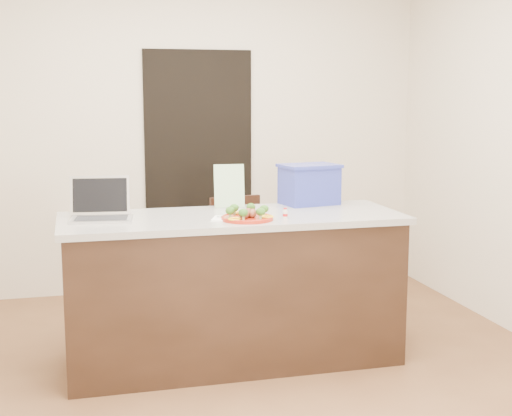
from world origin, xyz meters
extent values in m
plane|color=brown|center=(0.00, 0.00, 0.00)|extent=(4.00, 4.00, 0.00)
plane|color=beige|center=(0.00, 2.00, 1.35)|extent=(4.00, 0.00, 4.00)
plane|color=beige|center=(0.00, -2.00, 1.35)|extent=(4.00, 0.00, 4.00)
cube|color=black|center=(0.10, 1.98, 1.00)|extent=(0.90, 0.02, 2.00)
cube|color=black|center=(0.00, 0.25, 0.44)|extent=(2.00, 0.70, 0.88)
cube|color=beige|center=(0.00, 0.25, 0.90)|extent=(2.06, 0.76, 0.04)
cylinder|color=#9C1E0E|center=(0.05, 0.07, 0.93)|extent=(0.30, 0.30, 0.02)
torus|color=#9C1E0E|center=(0.05, 0.07, 0.94)|extent=(0.30, 0.30, 0.01)
sphere|color=brown|center=(0.05, 0.07, 0.96)|extent=(0.05, 0.05, 0.05)
sphere|color=brown|center=(0.01, 0.06, 0.96)|extent=(0.05, 0.05, 0.05)
sphere|color=brown|center=(0.03, 0.03, 0.96)|extent=(0.05, 0.05, 0.05)
sphere|color=brown|center=(0.07, 0.04, 0.96)|extent=(0.05, 0.05, 0.05)
sphere|color=brown|center=(0.09, 0.07, 0.96)|extent=(0.05, 0.05, 0.05)
sphere|color=brown|center=(0.06, 0.10, 0.96)|extent=(0.05, 0.05, 0.05)
ellipsoid|color=#214A13|center=(0.09, 0.16, 0.98)|extent=(0.05, 0.05, 0.05)
ellipsoid|color=#214A13|center=(-0.01, 0.15, 0.98)|extent=(0.05, 0.05, 0.05)
ellipsoid|color=#214A13|center=(-0.06, 0.06, 0.98)|extent=(0.05, 0.05, 0.05)
ellipsoid|color=#214A13|center=(0.00, -0.03, 0.98)|extent=(0.05, 0.05, 0.05)
ellipsoid|color=#214A13|center=(0.10, -0.02, 0.98)|extent=(0.05, 0.05, 0.05)
ellipsoid|color=#214A13|center=(0.15, 0.07, 0.98)|extent=(0.05, 0.05, 0.05)
torus|color=yellow|center=(0.03, 0.18, 0.94)|extent=(0.07, 0.07, 0.01)
torus|color=yellow|center=(-0.05, -0.01, 0.94)|extent=(0.07, 0.07, 0.01)
torus|color=yellow|center=(0.16, 0.02, 0.94)|extent=(0.07, 0.07, 0.01)
cube|color=white|center=(-0.06, 0.12, 0.92)|extent=(0.22, 0.22, 0.01)
cube|color=#ABAAAE|center=(-0.08, 0.10, 0.93)|extent=(0.02, 0.11, 0.00)
cube|color=#ABAAAE|center=(-0.08, 0.16, 0.93)|extent=(0.03, 0.05, 0.00)
cube|color=silver|center=(-0.03, 0.08, 0.93)|extent=(0.04, 0.08, 0.01)
cube|color=#ABAAAE|center=(-0.03, 0.16, 0.93)|extent=(0.04, 0.10, 0.00)
cylinder|color=beige|center=(0.28, 0.06, 0.94)|extent=(0.03, 0.03, 0.04)
cylinder|color=beige|center=(0.28, 0.06, 0.97)|extent=(0.02, 0.02, 0.01)
cylinder|color=red|center=(0.28, 0.06, 0.98)|extent=(0.02, 0.02, 0.01)
cylinder|color=red|center=(0.28, 0.06, 0.94)|extent=(0.03, 0.03, 0.02)
cube|color=silver|center=(-0.77, 0.26, 0.93)|extent=(0.38, 0.29, 0.02)
cube|color=silver|center=(-0.77, 0.38, 1.05)|extent=(0.35, 0.11, 0.23)
cube|color=black|center=(-0.77, 0.38, 1.05)|extent=(0.32, 0.09, 0.20)
cube|color=#252527|center=(-0.77, 0.25, 0.94)|extent=(0.31, 0.21, 0.00)
cube|color=white|center=(0.04, 0.54, 1.06)|extent=(0.20, 0.06, 0.28)
cube|color=#283293|center=(0.59, 0.54, 1.04)|extent=(0.39, 0.31, 0.25)
cube|color=#283293|center=(0.59, 0.54, 1.18)|extent=(0.41, 0.33, 0.02)
cube|color=#351A10|center=(0.23, 1.02, 0.42)|extent=(0.46, 0.46, 0.04)
cube|color=#351A10|center=(0.23, 1.20, 0.67)|extent=(0.39, 0.11, 0.45)
cylinder|color=#351A10|center=(0.06, 0.85, 0.21)|extent=(0.03, 0.03, 0.42)
cylinder|color=#351A10|center=(0.40, 0.85, 0.21)|extent=(0.03, 0.03, 0.42)
cylinder|color=#351A10|center=(0.06, 1.19, 0.21)|extent=(0.03, 0.03, 0.42)
cylinder|color=#351A10|center=(0.40, 1.19, 0.21)|extent=(0.03, 0.03, 0.42)
camera|label=1|loc=(-0.92, -3.89, 1.65)|focal=50.00mm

